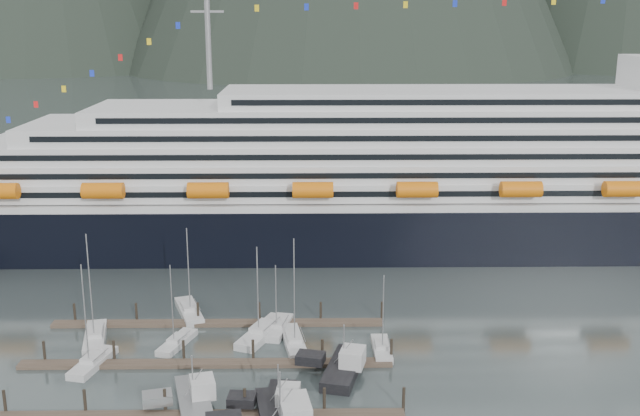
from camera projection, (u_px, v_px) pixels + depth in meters
The scene contains 16 objects.
ground at pixel (243, 376), 93.47m from camera, with size 1600.00×1600.00×0.00m, color #445050.
cruise_ship at pixel (421, 184), 144.05m from camera, with size 210.00×30.40×50.30m.
dock_near at pixel (191, 415), 83.69m from camera, with size 48.18×2.28×3.20m.
dock_mid at pixel (207, 363), 96.27m from camera, with size 48.18×2.28×3.20m.
dock_far at pixel (218, 323), 108.86m from camera, with size 48.18×2.28×3.20m.
sailboat_a at pixel (93, 363), 95.97m from camera, with size 4.60×9.20×14.50m.
sailboat_b at pixel (95, 338), 103.48m from camera, with size 4.81×10.76×16.20m.
sailboat_c at pixel (177, 343), 102.00m from camera, with size 4.70×8.47×12.21m.
sailboat_d at pixel (294, 342), 102.24m from camera, with size 4.13×10.75×15.89m.
sailboat_e at pixel (189, 312), 112.57m from camera, with size 5.98×10.73×14.28m.
sailboat_f at pixel (278, 328), 106.75m from camera, with size 4.27×9.13×10.57m.
sailboat_g at pixel (262, 333), 105.13m from camera, with size 7.20×11.99×13.95m.
sailboat_h at pixel (382, 349), 100.03m from camera, with size 2.32×7.94×11.52m.
trawler_b at pixel (193, 399), 86.09m from camera, with size 8.85×11.24×6.95m.
trawler_d at pixel (277, 406), 84.70m from camera, with size 8.36×11.28×6.55m.
trawler_e at pixel (343, 367), 93.87m from camera, with size 9.32×11.83×7.33m.
Camera 1 is at (8.38, -85.32, 43.83)m, focal length 42.00 mm.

